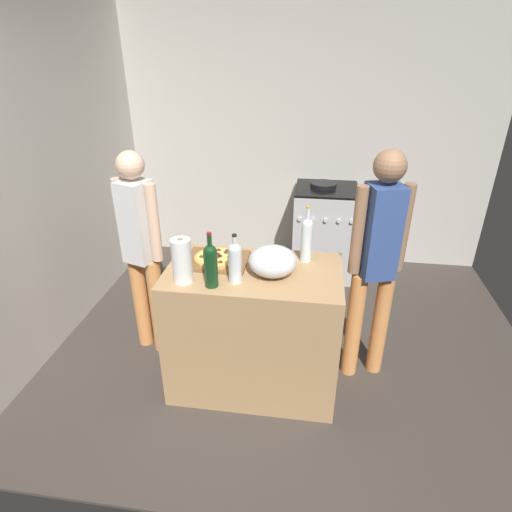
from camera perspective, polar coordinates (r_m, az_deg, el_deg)
name	(u,v)px	position (r m, az deg, el deg)	size (l,w,h in m)	color
ground_plane	(277,327)	(3.69, 2.80, -9.59)	(4.00, 3.38, 0.02)	#3F3833
kitchen_wall_rear	(293,139)	(4.49, 5.07, 15.46)	(4.00, 0.10, 2.60)	#BCB7AD
kitchen_wall_left	(55,170)	(3.68, -25.49, 10.43)	(0.10, 3.38, 2.60)	#BCB7AD
counter	(254,329)	(2.90, -0.29, -9.79)	(1.11, 0.64, 0.90)	tan
cutting_board	(217,261)	(2.76, -5.33, -0.61)	(0.40, 0.32, 0.02)	brown
pizza	(217,258)	(2.75, -5.34, -0.22)	(0.29, 0.29, 0.03)	tan
mixing_bowl	(273,261)	(2.57, 2.27, -0.70)	(0.30, 0.30, 0.18)	#B2B2B7
paper_towel_roll	(182,261)	(2.51, -9.96, -0.65)	(0.12, 0.12, 0.28)	white
wine_bottle_green	(235,261)	(2.47, -2.86, -0.67)	(0.08, 0.08, 0.31)	silver
wine_bottle_amber	(211,264)	(2.43, -6.13, -1.04)	(0.08, 0.08, 0.34)	#143819
wine_bottle_dark	(307,238)	(2.72, 6.87, 2.46)	(0.07, 0.07, 0.37)	silver
stove	(324,231)	(4.35, 9.11, 3.31)	(0.60, 0.59, 0.96)	#B7B7BC
person_in_stripes	(141,246)	(3.13, -15.25, 1.35)	(0.35, 0.25, 1.56)	#D88C4C
person_in_red	(377,258)	(2.84, 15.98, -0.21)	(0.36, 0.25, 1.64)	#D88C4C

